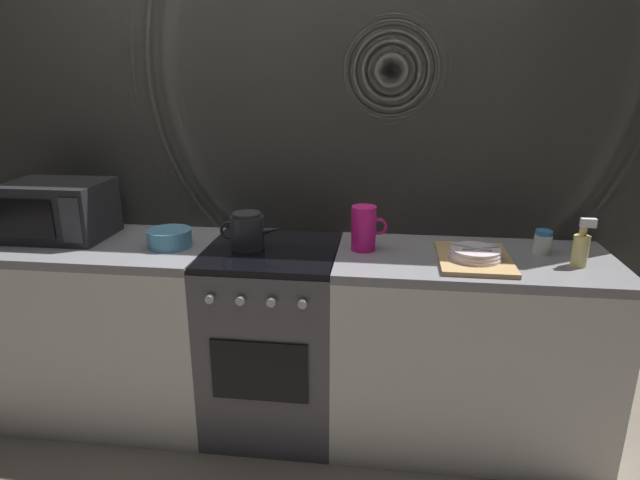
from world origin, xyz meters
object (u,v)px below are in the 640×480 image
object	(u,v)px
microwave	(58,210)
pitcher	(364,228)
kettle	(247,231)
dish_pile	(475,256)
stove_unit	(274,338)
mixing_bowl	(170,238)
spice_jar	(543,242)
spray_bottle	(581,248)

from	to	relation	value
microwave	pitcher	size ratio (longest dim) A/B	2.30
kettle	microwave	bearing A→B (deg)	176.67
microwave	dish_pile	xyz separation A→B (m)	(1.93, -0.11, -0.11)
stove_unit	mixing_bowl	xyz separation A→B (m)	(-0.47, -0.02, 0.49)
stove_unit	dish_pile	size ratio (longest dim) A/B	2.25
kettle	pitcher	size ratio (longest dim) A/B	1.42
pitcher	spice_jar	world-z (taller)	pitcher
stove_unit	kettle	bearing A→B (deg)	-177.12
microwave	pitcher	world-z (taller)	microwave
kettle	dish_pile	distance (m)	1.00
kettle	dish_pile	world-z (taller)	kettle
mixing_bowl	pitcher	world-z (taller)	pitcher
kettle	mixing_bowl	size ratio (longest dim) A/B	1.42
spice_jar	mixing_bowl	bearing A→B (deg)	-176.07
stove_unit	kettle	xyz separation A→B (m)	(-0.11, -0.01, 0.53)
dish_pile	spray_bottle	bearing A→B (deg)	0.28
microwave	spice_jar	world-z (taller)	microwave
mixing_bowl	pitcher	xyz separation A→B (m)	(0.88, 0.06, 0.06)
mixing_bowl	pitcher	distance (m)	0.89
pitcher	spray_bottle	world-z (taller)	spray_bottle
microwave	spray_bottle	xyz separation A→B (m)	(2.35, -0.11, -0.06)
kettle	spice_jar	distance (m)	1.31
stove_unit	mixing_bowl	bearing A→B (deg)	-177.10
stove_unit	dish_pile	world-z (taller)	dish_pile
spice_jar	spray_bottle	distance (m)	0.19
stove_unit	spray_bottle	xyz separation A→B (m)	(1.31, -0.06, 0.53)
spray_bottle	spice_jar	bearing A→B (deg)	126.10
mixing_bowl	spray_bottle	distance (m)	1.77
dish_pile	spice_jar	size ratio (longest dim) A/B	3.81
microwave	spice_jar	xyz separation A→B (m)	(2.24, 0.04, -0.08)
microwave	dish_pile	size ratio (longest dim) A/B	1.15
pitcher	spray_bottle	bearing A→B (deg)	-6.32
microwave	pitcher	bearing A→B (deg)	-0.33
microwave	spice_jar	size ratio (longest dim) A/B	4.38
pitcher	microwave	bearing A→B (deg)	179.67
pitcher	spray_bottle	xyz separation A→B (m)	(0.89, -0.10, -0.02)
stove_unit	microwave	size ratio (longest dim) A/B	1.96
pitcher	dish_pile	size ratio (longest dim) A/B	0.50
kettle	mixing_bowl	bearing A→B (deg)	-177.09
microwave	mixing_bowl	size ratio (longest dim) A/B	2.30
microwave	pitcher	xyz separation A→B (m)	(1.46, -0.01, -0.03)
pitcher	spice_jar	distance (m)	0.79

